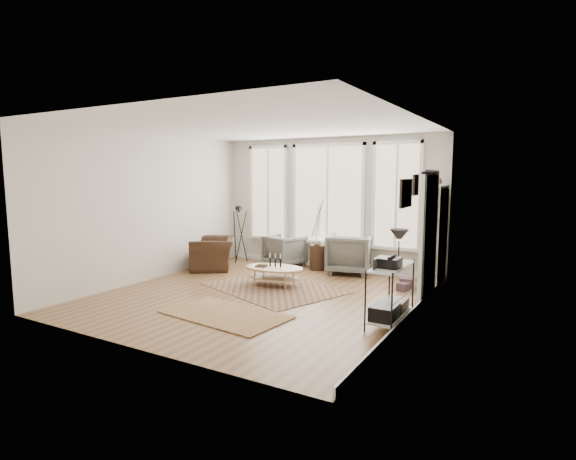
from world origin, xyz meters
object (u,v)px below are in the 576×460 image
Objects in this scene: low_shelf at (391,288)px; armchair_right at (350,254)px; coffee_table at (274,271)px; side_table at (318,236)px; accent_chair at (213,253)px; armchair_left at (285,250)px; bookcase at (435,236)px.

armchair_right is at bearing 122.12° from low_shelf.
low_shelf is at bearing -21.40° from coffee_table.
side_table is 2.37m from accent_chair.
low_shelf is 4.82m from accent_chair.
armchair_left is (-3.32, 2.73, -0.15)m from low_shelf.
bookcase is 4.71m from accent_chair.
armchair_right is 3.02m from accent_chair.
coffee_table is 2.08m from accent_chair.
bookcase is 1.58× the size of low_shelf.
accent_chair is (-1.21, -1.09, -0.01)m from armchair_left.
accent_chair is (-4.53, 1.64, -0.16)m from low_shelf.
side_table is (-2.47, 2.75, 0.23)m from low_shelf.
armchair_left is at bearing 113.92° from coffee_table.
bookcase reaches higher than accent_chair.
accent_chair is (-4.59, -0.88, -0.61)m from bookcase.
bookcase is at bearing 30.26° from coffee_table.
armchair_right is (1.60, 0.01, 0.06)m from armchair_left.
armchair_right reaches higher than accent_chair.
accent_chair is at bearing -169.15° from bookcase.
low_shelf is at bearing 34.75° from accent_chair.
coffee_table is 1.94m from armchair_right.
armchair_left reaches higher than accent_chair.
armchair_left is 0.51× the size of side_table.
low_shelf is 3.24m from armchair_right.
armchair_right is (-1.78, 0.22, -0.54)m from bookcase.
armchair_right is (0.83, 1.75, 0.14)m from coffee_table.
armchair_left is (-0.77, 1.73, 0.07)m from coffee_table.
bookcase is 3.43m from armchair_left.
armchair_right is at bearing -0.00° from side_table.
armchair_left is 0.93m from side_table.
armchair_left is 0.85× the size of armchair_right.
accent_chair is (-1.98, 0.64, 0.06)m from coffee_table.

